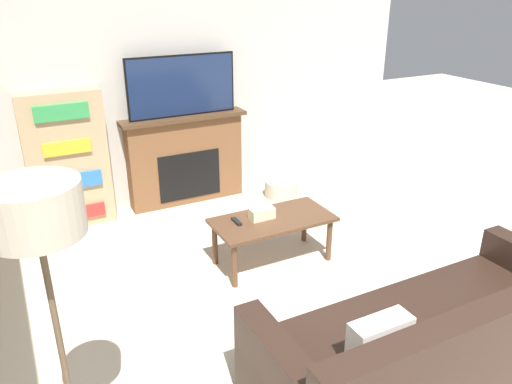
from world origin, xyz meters
TOP-DOWN VIEW (x-y plane):
  - wall_back at (0.00, 4.34)m, footprint 5.55×0.06m
  - fireplace at (-0.10, 4.20)m, footprint 1.40×0.28m
  - tv at (-0.10, 4.18)m, footprint 1.20×0.03m
  - couch at (0.25, 0.76)m, footprint 2.24×0.92m
  - coffee_table at (0.11, 2.54)m, footprint 1.07×0.53m
  - tissue_box at (0.02, 2.59)m, footprint 0.22×0.12m
  - remote_control at (-0.21, 2.62)m, footprint 0.04×0.15m
  - bookshelf at (-1.36, 4.18)m, footprint 0.79×0.29m
  - floor_lamp at (-1.81, 1.05)m, footprint 0.38×0.38m
  - storage_basket at (0.93, 3.81)m, footprint 0.39×0.39m

SIDE VIEW (x-z plane):
  - storage_basket at x=0.93m, z-range 0.00..0.20m
  - couch at x=0.25m, z-range -0.13..0.70m
  - coffee_table at x=0.11m, z-range 0.16..0.60m
  - remote_control at x=-0.21m, z-range 0.44..0.46m
  - tissue_box at x=0.02m, z-range 0.44..0.54m
  - fireplace at x=-0.10m, z-range 0.00..1.02m
  - bookshelf at x=-1.36m, z-range 0.00..1.41m
  - tv at x=-0.10m, z-range 1.02..1.67m
  - wall_back at x=0.00m, z-range 0.00..2.70m
  - floor_lamp at x=-1.81m, z-range 0.62..2.29m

